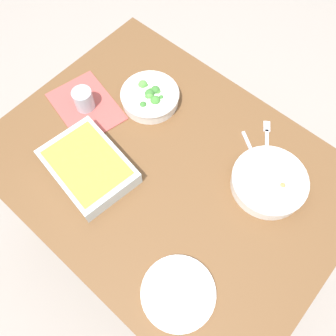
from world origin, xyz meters
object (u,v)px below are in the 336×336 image
(side_plate, at_px, (178,293))
(fork_on_table, at_px, (267,139))
(stew_bowl, at_px, (269,182))
(spoon_by_stew, at_px, (255,158))
(broccoli_bowl, at_px, (150,96))
(drink_cup, at_px, (84,100))
(baking_dish, at_px, (88,166))

(side_plate, xyz_separation_m, fork_on_table, (0.10, -0.61, -0.00))
(stew_bowl, height_order, spoon_by_stew, stew_bowl)
(side_plate, xyz_separation_m, spoon_by_stew, (0.09, -0.51, -0.00))
(side_plate, bearing_deg, stew_bowl, -90.02)
(broccoli_bowl, distance_m, fork_on_table, 0.45)
(drink_cup, relative_size, fork_on_table, 0.54)
(baking_dish, bearing_deg, drink_cup, -39.91)
(stew_bowl, distance_m, side_plate, 0.46)
(baking_dish, distance_m, spoon_by_stew, 0.57)
(broccoli_bowl, relative_size, spoon_by_stew, 1.39)
(stew_bowl, relative_size, spoon_by_stew, 1.59)
(fork_on_table, bearing_deg, drink_cup, 29.14)
(baking_dish, bearing_deg, broccoli_bowl, -83.23)
(stew_bowl, bearing_deg, broccoli_bowl, 0.07)
(baking_dish, height_order, side_plate, baking_dish)
(drink_cup, bearing_deg, side_plate, 158.17)
(stew_bowl, relative_size, fork_on_table, 1.60)
(spoon_by_stew, distance_m, fork_on_table, 0.09)
(broccoli_bowl, height_order, fork_on_table, broccoli_bowl)
(baking_dish, distance_m, fork_on_table, 0.63)
(stew_bowl, height_order, baking_dish, same)
(baking_dish, xyz_separation_m, fork_on_table, (-0.38, -0.50, -0.03))
(spoon_by_stew, bearing_deg, side_plate, 99.82)
(stew_bowl, bearing_deg, spoon_by_stew, -32.71)
(broccoli_bowl, relative_size, baking_dish, 0.67)
(baking_dish, relative_size, spoon_by_stew, 2.09)
(baking_dish, bearing_deg, fork_on_table, -127.30)
(broccoli_bowl, distance_m, drink_cup, 0.24)
(stew_bowl, xyz_separation_m, baking_dish, (0.49, 0.35, 0.00))
(side_plate, bearing_deg, fork_on_table, -80.38)
(side_plate, height_order, fork_on_table, side_plate)
(baking_dish, relative_size, fork_on_table, 2.10)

